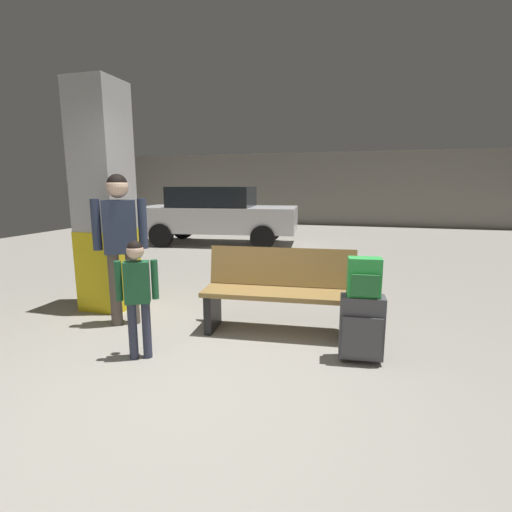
# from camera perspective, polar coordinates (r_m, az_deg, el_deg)

# --- Properties ---
(ground_plane) EXTENTS (18.00, 18.00, 0.10)m
(ground_plane) POSITION_cam_1_polar(r_m,az_deg,el_deg) (6.66, 4.30, -3.39)
(ground_plane) COLOR gray
(garage_back_wall) EXTENTS (18.00, 0.12, 2.80)m
(garage_back_wall) POSITION_cam_1_polar(r_m,az_deg,el_deg) (15.25, 11.02, 9.84)
(garage_back_wall) COLOR gray
(garage_back_wall) RESTS_ON ground_plane
(structural_pillar) EXTENTS (0.57, 0.57, 2.78)m
(structural_pillar) POSITION_cam_1_polar(r_m,az_deg,el_deg) (5.11, -21.80, 7.84)
(structural_pillar) COLOR yellow
(structural_pillar) RESTS_ON ground_plane
(bench) EXTENTS (1.64, 0.66, 0.89)m
(bench) POSITION_cam_1_polar(r_m,az_deg,el_deg) (4.07, 3.53, -5.34)
(bench) COLOR #9E7A42
(bench) RESTS_ON ground_plane
(suitcase) EXTENTS (0.39, 0.26, 0.60)m
(suitcase) POSITION_cam_1_polar(r_m,az_deg,el_deg) (3.54, 15.55, -10.23)
(suitcase) COLOR #4C4C51
(suitcase) RESTS_ON ground_plane
(backpack_bright) EXTENTS (0.29, 0.21, 0.34)m
(backpack_bright) POSITION_cam_1_polar(r_m,az_deg,el_deg) (3.41, 15.93, -3.14)
(backpack_bright) COLOR green
(backpack_bright) RESTS_ON suitcase
(child) EXTENTS (0.34, 0.21, 1.08)m
(child) POSITION_cam_1_polar(r_m,az_deg,el_deg) (3.53, -17.42, -4.49)
(child) COLOR #33384C
(child) RESTS_ON ground_plane
(adult) EXTENTS (0.51, 0.34, 1.67)m
(adult) POSITION_cam_1_polar(r_m,az_deg,el_deg) (4.40, -19.69, 3.17)
(adult) COLOR brown
(adult) RESTS_ON ground_plane
(parked_car_far) EXTENTS (4.27, 2.15, 1.51)m
(parked_car_far) POSITION_cam_1_polar(r_m,az_deg,el_deg) (10.20, -5.85, 6.34)
(parked_car_far) COLOR silver
(parked_car_far) RESTS_ON ground_plane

